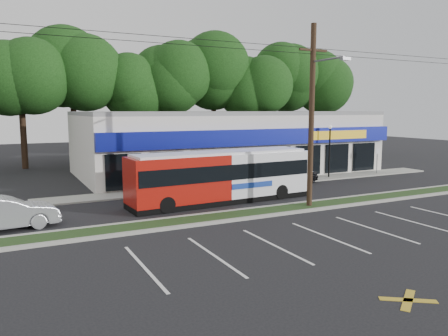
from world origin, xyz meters
name	(u,v)px	position (x,y,z in m)	size (l,w,h in m)	color
ground	(274,217)	(0.00, 0.00, 0.00)	(120.00, 120.00, 0.00)	black
grass_strip	(264,212)	(0.00, 1.00, 0.06)	(40.00, 1.60, 0.12)	#223716
curb_south	(272,215)	(0.00, 0.15, 0.07)	(40.00, 0.25, 0.14)	#9E9E93
curb_north	(255,208)	(0.00, 1.85, 0.07)	(40.00, 0.25, 0.14)	#9E9E93
sidewalk	(264,183)	(5.00, 9.00, 0.05)	(32.00, 2.20, 0.10)	#9E9E93
strip_mall	(227,142)	(5.50, 15.91, 2.65)	(25.00, 12.55, 5.30)	silver
utility_pole	(310,110)	(2.83, 0.93, 5.41)	(50.00, 2.77, 10.00)	black
lamp_post	(330,145)	(11.00, 8.80, 2.67)	(0.30, 0.30, 4.25)	black
sign_post	(377,156)	(16.00, 8.57, 1.56)	(0.45, 0.10, 2.23)	#59595E
tree_line	(171,81)	(4.00, 26.00, 8.42)	(46.76, 6.76, 11.83)	black
metrobus	(222,175)	(-0.73, 4.50, 1.60)	(11.35, 2.96, 3.03)	#A6140C
car_dark	(290,173)	(6.68, 8.05, 0.79)	(1.87, 4.64, 1.58)	black
car_silver	(4,213)	(-12.29, 3.50, 0.77)	(1.64, 4.70, 1.55)	#989B9F
pedestrian_a	(280,176)	(4.67, 6.44, 0.96)	(0.70, 0.46, 1.93)	white
pedestrian_b	(277,174)	(4.94, 7.14, 0.95)	(0.93, 0.72, 1.91)	beige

